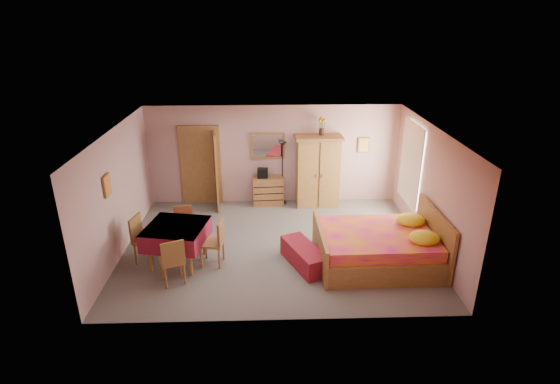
{
  "coord_description": "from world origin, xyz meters",
  "views": [
    {
      "loc": [
        -0.18,
        -8.4,
        4.72
      ],
      "look_at": [
        0.1,
        0.3,
        1.15
      ],
      "focal_mm": 28.0,
      "sensor_mm": 36.0,
      "label": 1
    }
  ],
  "objects_px": {
    "wall_mirror": "(268,146)",
    "bench": "(304,256)",
    "bed": "(377,238)",
    "chair_west": "(146,239)",
    "chair_south": "(172,260)",
    "chair_north": "(184,227)",
    "sunflower_vase": "(322,126)",
    "floor_lamp": "(282,173)",
    "dining_table": "(178,244)",
    "chest_of_drawers": "(268,191)",
    "chair_east": "(212,242)",
    "wardrobe": "(318,171)",
    "stereo": "(263,173)"
  },
  "relations": [
    {
      "from": "floor_lamp",
      "to": "chair_west",
      "type": "relative_size",
      "value": 1.7
    },
    {
      "from": "bed",
      "to": "chair_west",
      "type": "relative_size",
      "value": 2.45
    },
    {
      "from": "stereo",
      "to": "chair_west",
      "type": "xyz_separation_m",
      "value": [
        -2.34,
        -2.8,
        -0.39
      ]
    },
    {
      "from": "wall_mirror",
      "to": "wardrobe",
      "type": "distance_m",
      "value": 1.45
    },
    {
      "from": "floor_lamp",
      "to": "bench",
      "type": "relative_size",
      "value": 1.34
    },
    {
      "from": "dining_table",
      "to": "bed",
      "type": "bearing_deg",
      "value": -1.88
    },
    {
      "from": "bed",
      "to": "chest_of_drawers",
      "type": "bearing_deg",
      "value": 124.62
    },
    {
      "from": "floor_lamp",
      "to": "chair_west",
      "type": "distance_m",
      "value": 4.07
    },
    {
      "from": "dining_table",
      "to": "chair_west",
      "type": "distance_m",
      "value": 0.64
    },
    {
      "from": "sunflower_vase",
      "to": "chair_east",
      "type": "height_order",
      "value": "sunflower_vase"
    },
    {
      "from": "wardrobe",
      "to": "sunflower_vase",
      "type": "height_order",
      "value": "sunflower_vase"
    },
    {
      "from": "wardrobe",
      "to": "sunflower_vase",
      "type": "xyz_separation_m",
      "value": [
        0.07,
        0.11,
        1.16
      ]
    },
    {
      "from": "chair_north",
      "to": "floor_lamp",
      "type": "bearing_deg",
      "value": -142.62
    },
    {
      "from": "stereo",
      "to": "chair_north",
      "type": "bearing_deg",
      "value": -127.93
    },
    {
      "from": "stereo",
      "to": "wardrobe",
      "type": "xyz_separation_m",
      "value": [
        1.42,
        -0.06,
        0.06
      ]
    },
    {
      "from": "chest_of_drawers",
      "to": "chair_north",
      "type": "height_order",
      "value": "chair_north"
    },
    {
      "from": "bed",
      "to": "chair_east",
      "type": "height_order",
      "value": "bed"
    },
    {
      "from": "chest_of_drawers",
      "to": "wall_mirror",
      "type": "relative_size",
      "value": 0.9
    },
    {
      "from": "chest_of_drawers",
      "to": "chair_east",
      "type": "relative_size",
      "value": 0.81
    },
    {
      "from": "chair_north",
      "to": "sunflower_vase",
      "type": "bearing_deg",
      "value": -153.41
    },
    {
      "from": "wall_mirror",
      "to": "chair_west",
      "type": "xyz_separation_m",
      "value": [
        -2.48,
        -3.03,
        -1.06
      ]
    },
    {
      "from": "chair_south",
      "to": "bed",
      "type": "bearing_deg",
      "value": -15.86
    },
    {
      "from": "wall_mirror",
      "to": "floor_lamp",
      "type": "distance_m",
      "value": 0.82
    },
    {
      "from": "dining_table",
      "to": "wall_mirror",
      "type": "bearing_deg",
      "value": 59.28
    },
    {
      "from": "chest_of_drawers",
      "to": "dining_table",
      "type": "distance_m",
      "value": 3.43
    },
    {
      "from": "wardrobe",
      "to": "bench",
      "type": "xyz_separation_m",
      "value": [
        -0.59,
        -3.01,
        -0.73
      ]
    },
    {
      "from": "floor_lamp",
      "to": "wardrobe",
      "type": "relative_size",
      "value": 0.9
    },
    {
      "from": "chair_east",
      "to": "stereo",
      "type": "bearing_deg",
      "value": -10.41
    },
    {
      "from": "sunflower_vase",
      "to": "bed",
      "type": "relative_size",
      "value": 0.19
    },
    {
      "from": "wall_mirror",
      "to": "bench",
      "type": "xyz_separation_m",
      "value": [
        0.69,
        -3.3,
        -1.34
      ]
    },
    {
      "from": "bench",
      "to": "chair_south",
      "type": "bearing_deg",
      "value": -168.77
    },
    {
      "from": "stereo",
      "to": "bench",
      "type": "xyz_separation_m",
      "value": [
        0.83,
        -3.08,
        -0.67
      ]
    },
    {
      "from": "wall_mirror",
      "to": "floor_lamp",
      "type": "bearing_deg",
      "value": -23.58
    },
    {
      "from": "chair_south",
      "to": "chair_west",
      "type": "distance_m",
      "value": 1.01
    },
    {
      "from": "chair_west",
      "to": "chair_north",
      "type": "bearing_deg",
      "value": 146.14
    },
    {
      "from": "stereo",
      "to": "dining_table",
      "type": "bearing_deg",
      "value": -120.64
    },
    {
      "from": "chair_north",
      "to": "chair_west",
      "type": "height_order",
      "value": "chair_west"
    },
    {
      "from": "stereo",
      "to": "chair_east",
      "type": "height_order",
      "value": "stereo"
    },
    {
      "from": "stereo",
      "to": "bed",
      "type": "relative_size",
      "value": 0.11
    },
    {
      "from": "dining_table",
      "to": "chair_west",
      "type": "height_order",
      "value": "chair_west"
    },
    {
      "from": "chest_of_drawers",
      "to": "chair_north",
      "type": "bearing_deg",
      "value": -133.51
    },
    {
      "from": "chair_east",
      "to": "bench",
      "type": "bearing_deg",
      "value": -85.35
    },
    {
      "from": "chest_of_drawers",
      "to": "floor_lamp",
      "type": "bearing_deg",
      "value": 6.65
    },
    {
      "from": "chair_east",
      "to": "dining_table",
      "type": "bearing_deg",
      "value": 92.68
    },
    {
      "from": "wall_mirror",
      "to": "wardrobe",
      "type": "relative_size",
      "value": 0.47
    },
    {
      "from": "wall_mirror",
      "to": "bench",
      "type": "bearing_deg",
      "value": -81.09
    },
    {
      "from": "chest_of_drawers",
      "to": "floor_lamp",
      "type": "height_order",
      "value": "floor_lamp"
    },
    {
      "from": "bench",
      "to": "dining_table",
      "type": "xyz_separation_m",
      "value": [
        -2.54,
        0.19,
        0.21
      ]
    },
    {
      "from": "floor_lamp",
      "to": "dining_table",
      "type": "distance_m",
      "value": 3.73
    },
    {
      "from": "dining_table",
      "to": "chair_east",
      "type": "relative_size",
      "value": 1.15
    }
  ]
}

